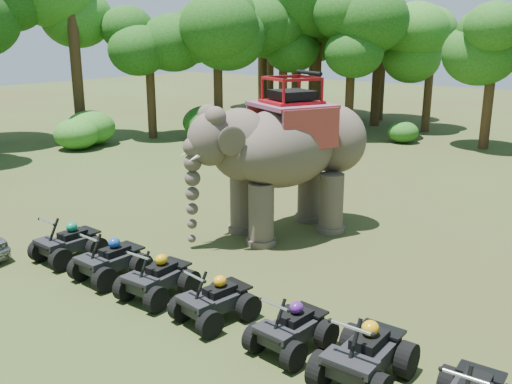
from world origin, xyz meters
TOP-DOWN VIEW (x-y plane):
  - ground at (0.00, 0.00)m, footprint 110.00×110.00m
  - elephant at (-0.67, 3.57)m, footprint 4.67×6.24m
  - atv_0 at (-3.98, -1.88)m, footprint 1.28×1.73m
  - atv_1 at (-2.10, -1.95)m, footprint 1.29×1.74m
  - atv_2 at (-0.41, -1.95)m, footprint 1.29×1.72m
  - atv_3 at (1.37, -1.95)m, footprint 1.42×1.79m
  - atv_4 at (3.30, -1.91)m, footprint 1.27×1.66m
  - atv_5 at (4.90, -1.98)m, footprint 1.37×1.85m
  - tree_0 at (0.00, 20.64)m, footprint 4.92×4.92m
  - tree_25 at (-18.36, 8.80)m, footprint 6.73×6.73m
  - tree_26 at (-16.10, 12.03)m, footprint 4.65×4.65m
  - tree_27 at (-13.28, 14.62)m, footprint 5.11×5.11m
  - tree_28 at (-11.58, 18.64)m, footprint 5.17×5.17m
  - tree_29 at (-7.75, 20.05)m, footprint 5.18×5.18m
  - tree_30 at (-4.48, 23.81)m, footprint 4.64×4.64m
  - tree_31 at (-8.03, 24.06)m, footprint 7.27×7.27m
  - tree_32 at (-18.95, 27.19)m, footprint 7.44×7.44m
  - tree_34 at (-15.63, 21.86)m, footprint 7.49×7.49m
  - tree_35 at (-11.12, 21.70)m, footprint 6.94×6.94m
  - tree_36 at (-12.44, 21.34)m, footprint 7.68×7.68m
  - tree_38 at (-13.86, 26.07)m, footprint 5.81×5.81m
  - tree_39 at (-8.93, 26.49)m, footprint 5.41×5.41m
  - tree_42 at (-14.69, 26.77)m, footprint 5.48×5.48m

SIDE VIEW (x-z plane):
  - ground at x=0.00m, z-range 0.00..0.00m
  - atv_4 at x=3.30m, z-range 0.00..1.17m
  - atv_3 at x=1.37m, z-range 0.00..1.20m
  - atv_2 at x=-0.41m, z-range 0.00..1.24m
  - atv_0 at x=-3.98m, z-range 0.00..1.26m
  - atv_1 at x=-2.10m, z-range 0.00..1.26m
  - atv_5 at x=4.90m, z-range 0.00..1.35m
  - elephant at x=-0.67m, z-range 0.00..4.80m
  - tree_30 at x=-4.48m, z-range 0.00..6.63m
  - tree_26 at x=-16.10m, z-range 0.00..6.64m
  - tree_0 at x=0.00m, z-range 0.00..7.02m
  - tree_27 at x=-13.28m, z-range 0.00..7.30m
  - tree_28 at x=-11.58m, z-range 0.00..7.38m
  - tree_29 at x=-7.75m, z-range 0.00..7.40m
  - tree_39 at x=-8.93m, z-range 0.00..7.73m
  - tree_42 at x=-14.69m, z-range 0.00..7.83m
  - tree_38 at x=-13.86m, z-range 0.00..8.30m
  - tree_25 at x=-18.36m, z-range 0.00..9.62m
  - tree_35 at x=-11.12m, z-range 0.00..9.92m
  - tree_31 at x=-8.03m, z-range 0.00..10.38m
  - tree_32 at x=-18.95m, z-range 0.00..10.62m
  - tree_34 at x=-15.63m, z-range 0.00..10.70m
  - tree_36 at x=-12.44m, z-range 0.00..10.97m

